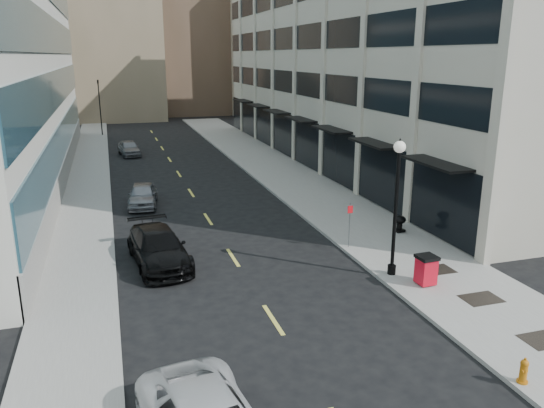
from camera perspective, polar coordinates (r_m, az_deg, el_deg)
ground at (r=16.78m, az=2.23°, el=-15.39°), size 160.00×160.00×0.00m
sidewalk_right at (r=36.75m, az=2.93°, el=2.18°), size 5.00×80.00×0.15m
sidewalk_left at (r=34.65m, az=-19.37°, el=0.46°), size 3.00×80.00×0.15m
building_right at (r=46.00m, az=11.50°, el=15.83°), size 15.30×46.50×18.25m
skyline_tan_near at (r=81.70m, az=-17.53°, el=18.79°), size 14.00×18.00×28.00m
skyline_tan_far at (r=92.01m, az=-23.87°, el=15.90°), size 12.00×14.00×22.00m
skyline_stone at (r=82.75m, az=-1.22°, el=16.65°), size 10.00×14.00×20.00m
grate_mid at (r=20.94m, az=21.57°, el=-9.45°), size 1.40×1.00×0.01m
grate_far at (r=22.97m, az=17.26°, el=-6.78°), size 1.40×1.00×0.01m
road_centerline at (r=32.10m, az=-7.87°, el=-0.08°), size 0.15×68.20×0.01m
traffic_signal at (r=61.60m, az=-18.22°, el=12.22°), size 0.66×0.66×6.98m
car_black_pickup at (r=23.17m, az=-12.12°, el=-4.61°), size 2.66×5.40×1.51m
car_silver_sedan at (r=32.33m, az=-13.74°, el=0.97°), size 2.09×4.17×1.36m
car_grey_sedan at (r=49.21m, az=-15.13°, el=5.84°), size 2.10×4.15×1.36m
fire_hydrant at (r=16.36m, az=25.45°, el=-15.88°), size 0.30×0.30×0.73m
trash_bin at (r=21.25m, az=16.24°, el=-6.73°), size 0.76×0.83×1.17m
lamppost at (r=21.09m, az=13.24°, el=0.83°), size 0.46×0.46×5.53m
sign_post at (r=24.26m, az=8.36°, el=-1.54°), size 0.25×0.06×2.12m
urn_planter at (r=27.16m, az=13.57°, el=-1.89°), size 0.60×0.60×0.83m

